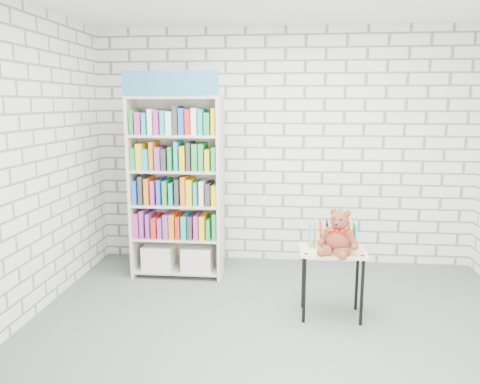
{
  "coord_description": "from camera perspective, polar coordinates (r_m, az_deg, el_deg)",
  "views": [
    {
      "loc": [
        0.03,
        -3.63,
        1.93
      ],
      "look_at": [
        -0.42,
        0.95,
        1.05
      ],
      "focal_mm": 35.0,
      "sensor_mm": 36.0,
      "label": 1
    }
  ],
  "objects": [
    {
      "name": "teddy_bear",
      "position": [
        4.17,
        11.92,
        -5.25
      ],
      "size": [
        0.36,
        0.35,
        0.39
      ],
      "color": "brown",
      "rests_on": "display_table"
    },
    {
      "name": "ground",
      "position": [
        4.11,
        4.82,
        -17.23
      ],
      "size": [
        4.5,
        4.5,
        0.0
      ],
      "primitive_type": "plane",
      "color": "#505B4D",
      "rests_on": "ground"
    },
    {
      "name": "display_table",
      "position": [
        4.33,
        11.19,
        -8.01
      ],
      "size": [
        0.59,
        0.41,
        0.64
      ],
      "color": "#DFB886",
      "rests_on": "ground"
    },
    {
      "name": "bookshelf",
      "position": [
        5.2,
        -7.7,
        0.71
      ],
      "size": [
        1.0,
        0.39,
        2.25
      ],
      "color": "beige",
      "rests_on": "ground"
    },
    {
      "name": "table_books",
      "position": [
        4.36,
        11.18,
        -4.97
      ],
      "size": [
        0.41,
        0.19,
        0.25
      ],
      "color": "#29B2B5",
      "rests_on": "display_table"
    },
    {
      "name": "room_shell",
      "position": [
        3.63,
        5.27,
        8.5
      ],
      "size": [
        4.52,
        4.02,
        2.81
      ],
      "color": "silver",
      "rests_on": "ground"
    }
  ]
}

